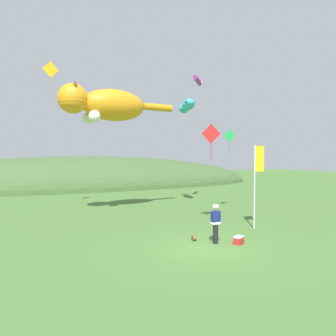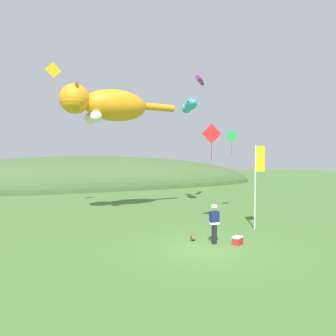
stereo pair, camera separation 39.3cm
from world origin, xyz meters
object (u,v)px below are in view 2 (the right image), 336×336
at_px(picnic_cooler, 238,240).
at_px(kite_spool, 193,238).
at_px(festival_banner_pole, 257,174).
at_px(kite_giant_cat, 107,105).
at_px(kite_fish_windsock, 190,105).
at_px(festival_attendant, 214,223).
at_px(kite_diamond_red, 212,134).
at_px(kite_diamond_gold, 53,70).
at_px(kite_tube_streamer, 200,80).
at_px(kite_diamond_green, 232,136).

bearing_deg(picnic_cooler, kite_spool, 139.77).
bearing_deg(festival_banner_pole, kite_giant_cat, 130.31).
distance_m(kite_spool, kite_fish_windsock, 13.04).
bearing_deg(festival_attendant, kite_giant_cat, 106.54).
distance_m(kite_spool, kite_diamond_red, 6.21).
height_order(kite_giant_cat, kite_diamond_gold, kite_diamond_gold).
relative_size(festival_attendant, kite_diamond_gold, 0.87).
height_order(festival_attendant, picnic_cooler, festival_attendant).
height_order(picnic_cooler, kite_tube_streamer, kite_tube_streamer).
bearing_deg(kite_diamond_red, picnic_cooler, -103.56).
relative_size(picnic_cooler, kite_fish_windsock, 0.18).
relative_size(picnic_cooler, festival_banner_pole, 0.13).
bearing_deg(kite_diamond_gold, kite_giant_cat, -37.25).
height_order(kite_fish_windsock, kite_diamond_gold, kite_diamond_gold).
bearing_deg(kite_giant_cat, festival_banner_pole, -49.69).
bearing_deg(festival_banner_pole, kite_diamond_gold, 133.89).
height_order(picnic_cooler, kite_diamond_gold, kite_diamond_gold).
height_order(picnic_cooler, kite_giant_cat, kite_giant_cat).
distance_m(kite_fish_windsock, kite_diamond_gold, 10.24).
distance_m(festival_attendant, kite_giant_cat, 11.65).
bearing_deg(kite_fish_windsock, kite_diamond_red, -106.96).
bearing_deg(kite_diamond_gold, kite_diamond_red, -46.94).
bearing_deg(kite_tube_streamer, kite_diamond_green, -86.47).
distance_m(festival_banner_pole, kite_diamond_gold, 15.61).
relative_size(picnic_cooler, kite_diamond_red, 0.29).
height_order(kite_spool, kite_diamond_gold, kite_diamond_gold).
height_order(kite_tube_streamer, kite_diamond_gold, kite_diamond_gold).
bearing_deg(festival_attendant, kite_diamond_green, 51.15).
bearing_deg(kite_tube_streamer, festival_banner_pole, -99.41).
distance_m(kite_spool, festival_banner_pole, 5.30).
xyz_separation_m(picnic_cooler, kite_tube_streamer, (4.35, 11.49, 9.87)).
relative_size(kite_spool, festival_banner_pole, 0.06).
xyz_separation_m(kite_diamond_gold, kite_diamond_green, (11.49, -4.94, -4.57)).
bearing_deg(picnic_cooler, kite_fish_windsock, 74.26).
relative_size(picnic_cooler, kite_diamond_gold, 0.29).
bearing_deg(kite_spool, kite_giant_cat, 103.85).
distance_m(festival_banner_pole, kite_fish_windsock, 9.85).
bearing_deg(festival_attendant, picnic_cooler, -29.84).
bearing_deg(kite_diamond_gold, kite_tube_streamer, -4.02).
relative_size(kite_giant_cat, kite_diamond_gold, 4.08).
height_order(festival_banner_pole, kite_tube_streamer, kite_tube_streamer).
bearing_deg(festival_banner_pole, kite_fish_windsock, 88.51).
height_order(festival_banner_pole, kite_diamond_green, kite_diamond_green).
height_order(kite_spool, kite_fish_windsock, kite_fish_windsock).
height_order(kite_tube_streamer, kite_diamond_red, kite_tube_streamer).
distance_m(kite_diamond_gold, kite_diamond_green, 13.32).
relative_size(kite_giant_cat, kite_diamond_green, 4.53).
bearing_deg(picnic_cooler, kite_tube_streamer, 69.29).
bearing_deg(festival_banner_pole, kite_diamond_red, 137.65).
xyz_separation_m(kite_spool, picnic_cooler, (1.57, -1.33, 0.05)).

